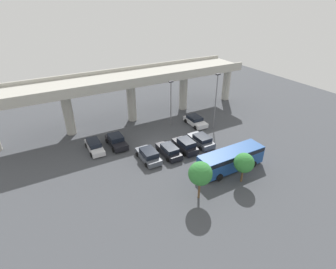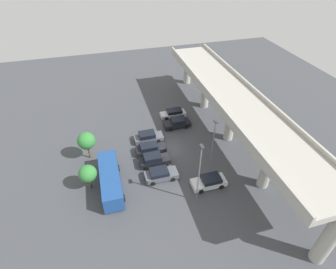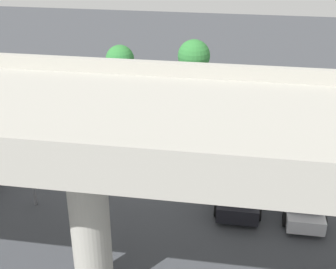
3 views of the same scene
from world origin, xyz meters
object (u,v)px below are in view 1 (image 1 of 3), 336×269
at_px(parked_car_3, 169,151).
at_px(tree_front_centre, 244,163).
at_px(parked_car_0, 94,146).
at_px(tree_front_left, 200,174).
at_px(parked_car_1, 116,141).
at_px(parked_car_2, 148,155).
at_px(lamp_post_near_aisle, 216,98).
at_px(parked_car_4, 185,145).
at_px(lamp_post_mid_lot, 171,100).
at_px(parked_car_5, 201,140).
at_px(parked_car_6, 195,121).
at_px(shuttle_bus, 231,158).

height_order(parked_car_3, tree_front_centre, tree_front_centre).
height_order(parked_car_0, tree_front_left, tree_front_left).
height_order(parked_car_1, parked_car_2, parked_car_1).
distance_m(parked_car_2, lamp_post_near_aisle, 14.46).
relative_size(parked_car_4, lamp_post_mid_lot, 0.58).
bearing_deg(parked_car_2, parked_car_5, -90.58).
bearing_deg(parked_car_4, parked_car_6, -43.90).
distance_m(parked_car_2, parked_car_5, 8.47).
height_order(parked_car_1, tree_front_centre, tree_front_centre).
distance_m(lamp_post_mid_lot, tree_front_left, 17.95).
xyz_separation_m(lamp_post_near_aisle, tree_front_left, (-11.74, -12.56, -2.00)).
bearing_deg(parked_car_1, lamp_post_mid_lot, 100.64).
distance_m(parked_car_4, parked_car_5, 2.91).
bearing_deg(tree_front_centre, parked_car_2, 129.01).
xyz_separation_m(parked_car_5, parked_car_6, (2.98, 5.88, -0.02)).
xyz_separation_m(parked_car_1, shuttle_bus, (10.63, -12.42, 0.77)).
relative_size(parked_car_0, tree_front_left, 1.03).
bearing_deg(parked_car_4, tree_front_left, 156.10).
relative_size(parked_car_1, lamp_post_mid_lot, 0.60).
xyz_separation_m(parked_car_0, shuttle_bus, (13.76, -12.66, 0.84)).
bearing_deg(parked_car_5, parked_car_0, 66.97).
xyz_separation_m(parked_car_2, tree_front_centre, (7.62, -9.41, 1.87)).
distance_m(parked_car_6, lamp_post_mid_lot, 5.61).
xyz_separation_m(parked_car_2, lamp_post_mid_lot, (7.71, 7.56, 3.75)).
xyz_separation_m(parked_car_6, lamp_post_mid_lot, (-3.74, 1.77, 3.79)).
bearing_deg(lamp_post_mid_lot, parked_car_1, -169.36).
height_order(parked_car_0, parked_car_3, parked_car_3).
relative_size(parked_car_2, parked_car_6, 1.00).
relative_size(parked_car_3, shuttle_bus, 0.52).
bearing_deg(lamp_post_mid_lot, shuttle_bus, -88.17).
distance_m(parked_car_1, parked_car_5, 12.33).
bearing_deg(parked_car_0, lamp_post_mid_lot, 97.15).
bearing_deg(parked_car_6, lamp_post_near_aisle, 37.14).
height_order(parked_car_2, tree_front_centre, tree_front_centre).
xyz_separation_m(parked_car_1, parked_car_6, (13.91, 0.14, -0.06)).
bearing_deg(tree_front_centre, shuttle_bus, 78.19).
bearing_deg(parked_car_1, parked_car_6, 90.60).
bearing_deg(parked_car_4, parked_car_2, 86.70).
bearing_deg(parked_car_5, lamp_post_near_aisle, -55.32).
relative_size(shuttle_bus, tree_front_left, 1.95).
xyz_separation_m(parked_car_1, tree_front_centre, (10.08, -15.05, 1.85)).
xyz_separation_m(shuttle_bus, lamp_post_mid_lot, (-0.46, 14.33, 2.96)).
bearing_deg(parked_car_6, parked_car_3, -54.42).
xyz_separation_m(parked_car_1, lamp_post_near_aisle, (15.80, -2.36, 4.47)).
relative_size(parked_car_2, lamp_post_near_aisle, 0.51).
xyz_separation_m(parked_car_3, tree_front_centre, (4.70, -9.10, 1.88)).
bearing_deg(parked_car_4, parked_car_1, 53.37).
xyz_separation_m(lamp_post_mid_lot, tree_front_left, (-6.11, -16.83, -1.26)).
bearing_deg(parked_car_6, parked_car_4, -43.90).
relative_size(shuttle_bus, lamp_post_mid_lot, 1.16).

